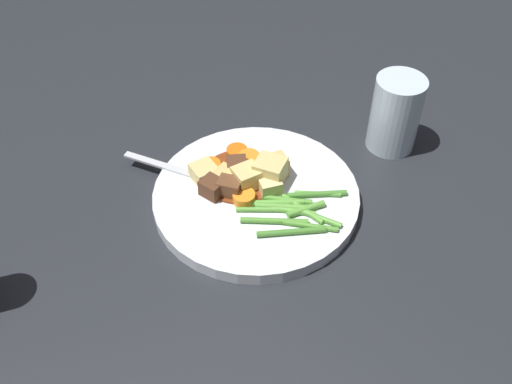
{
  "coord_description": "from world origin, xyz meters",
  "views": [
    {
      "loc": [
        -0.36,
        0.39,
        0.55
      ],
      "look_at": [
        0.0,
        0.0,
        0.02
      ],
      "focal_mm": 40.54,
      "sensor_mm": 36.0,
      "label": 1
    }
  ],
  "objects_px": {
    "carrot_slice_6": "(267,163)",
    "meat_chunk_3": "(212,187)",
    "carrot_slice_3": "(223,172)",
    "potato_chunk_0": "(274,166)",
    "carrot_slice_4": "(237,153)",
    "meat_chunk_1": "(230,187)",
    "carrot_slice_2": "(241,164)",
    "potato_chunk_4": "(224,177)",
    "dinner_plate": "(256,197)",
    "potato_chunk_2": "(270,186)",
    "water_glass": "(395,114)",
    "potato_chunk_1": "(269,171)",
    "carrot_slice_0": "(241,196)",
    "meat_chunk_0": "(237,167)",
    "carrot_slice_1": "(249,159)",
    "potato_chunk_5": "(204,173)",
    "carrot_slice_5": "(250,177)",
    "fork": "(185,172)",
    "potato_chunk_3": "(245,179)",
    "carrot_slice_7": "(211,166)",
    "meat_chunk_2": "(238,177)"
  },
  "relations": [
    {
      "from": "carrot_slice_5",
      "to": "carrot_slice_7",
      "type": "bearing_deg",
      "value": 20.89
    },
    {
      "from": "dinner_plate",
      "to": "meat_chunk_3",
      "type": "bearing_deg",
      "value": 46.18
    },
    {
      "from": "meat_chunk_0",
      "to": "carrot_slice_4",
      "type": "bearing_deg",
      "value": -46.36
    },
    {
      "from": "potato_chunk_2",
      "to": "potato_chunk_5",
      "type": "height_order",
      "value": "same"
    },
    {
      "from": "water_glass",
      "to": "carrot_slice_3",
      "type": "bearing_deg",
      "value": 62.12
    },
    {
      "from": "potato_chunk_4",
      "to": "dinner_plate",
      "type": "bearing_deg",
      "value": -157.79
    },
    {
      "from": "carrot_slice_3",
      "to": "potato_chunk_0",
      "type": "height_order",
      "value": "potato_chunk_0"
    },
    {
      "from": "carrot_slice_3",
      "to": "carrot_slice_7",
      "type": "height_order",
      "value": "carrot_slice_7"
    },
    {
      "from": "carrot_slice_6",
      "to": "water_glass",
      "type": "distance_m",
      "value": 0.2
    },
    {
      "from": "potato_chunk_1",
      "to": "potato_chunk_0",
      "type": "bearing_deg",
      "value": -72.11
    },
    {
      "from": "potato_chunk_0",
      "to": "meat_chunk_2",
      "type": "xyz_separation_m",
      "value": [
        0.02,
        0.04,
        -0.0
      ]
    },
    {
      "from": "potato_chunk_2",
      "to": "potato_chunk_4",
      "type": "relative_size",
      "value": 0.94
    },
    {
      "from": "carrot_slice_4",
      "to": "potato_chunk_3",
      "type": "relative_size",
      "value": 0.87
    },
    {
      "from": "potato_chunk_3",
      "to": "meat_chunk_0",
      "type": "xyz_separation_m",
      "value": [
        0.03,
        -0.01,
        -0.0
      ]
    },
    {
      "from": "carrot_slice_6",
      "to": "carrot_slice_4",
      "type": "bearing_deg",
      "value": 17.3
    },
    {
      "from": "carrot_slice_6",
      "to": "meat_chunk_1",
      "type": "height_order",
      "value": "meat_chunk_1"
    },
    {
      "from": "carrot_slice_1",
      "to": "water_glass",
      "type": "bearing_deg",
      "value": -120.81
    },
    {
      "from": "carrot_slice_2",
      "to": "potato_chunk_0",
      "type": "distance_m",
      "value": 0.05
    },
    {
      "from": "potato_chunk_0",
      "to": "fork",
      "type": "xyz_separation_m",
      "value": [
        0.09,
        0.08,
        -0.01
      ]
    },
    {
      "from": "meat_chunk_1",
      "to": "water_glass",
      "type": "relative_size",
      "value": 0.27
    },
    {
      "from": "meat_chunk_1",
      "to": "carrot_slice_1",
      "type": "bearing_deg",
      "value": -68.8
    },
    {
      "from": "meat_chunk_3",
      "to": "water_glass",
      "type": "height_order",
      "value": "water_glass"
    },
    {
      "from": "dinner_plate",
      "to": "meat_chunk_0",
      "type": "bearing_deg",
      "value": -11.21
    },
    {
      "from": "potato_chunk_1",
      "to": "carrot_slice_7",
      "type": "bearing_deg",
      "value": 25.84
    },
    {
      "from": "carrot_slice_2",
      "to": "carrot_slice_5",
      "type": "xyz_separation_m",
      "value": [
        -0.03,
        0.01,
        0.0
      ]
    },
    {
      "from": "carrot_slice_1",
      "to": "fork",
      "type": "distance_m",
      "value": 0.09
    },
    {
      "from": "potato_chunk_2",
      "to": "potato_chunk_3",
      "type": "xyz_separation_m",
      "value": [
        0.03,
        0.02,
        0.0
      ]
    },
    {
      "from": "carrot_slice_4",
      "to": "meat_chunk_1",
      "type": "height_order",
      "value": "meat_chunk_1"
    },
    {
      "from": "carrot_slice_6",
      "to": "meat_chunk_3",
      "type": "relative_size",
      "value": 1.23
    },
    {
      "from": "carrot_slice_2",
      "to": "fork",
      "type": "relative_size",
      "value": 0.16
    },
    {
      "from": "carrot_slice_4",
      "to": "carrot_slice_6",
      "type": "height_order",
      "value": "carrot_slice_4"
    },
    {
      "from": "dinner_plate",
      "to": "carrot_slice_6",
      "type": "height_order",
      "value": "carrot_slice_6"
    },
    {
      "from": "carrot_slice_6",
      "to": "carrot_slice_2",
      "type": "bearing_deg",
      "value": 47.6
    },
    {
      "from": "carrot_slice_4",
      "to": "dinner_plate",
      "type": "bearing_deg",
      "value": 153.17
    },
    {
      "from": "carrot_slice_6",
      "to": "carrot_slice_7",
      "type": "relative_size",
      "value": 1.26
    },
    {
      "from": "carrot_slice_0",
      "to": "carrot_slice_2",
      "type": "height_order",
      "value": "carrot_slice_0"
    },
    {
      "from": "carrot_slice_1",
      "to": "potato_chunk_3",
      "type": "distance_m",
      "value": 0.05
    },
    {
      "from": "carrot_slice_1",
      "to": "potato_chunk_3",
      "type": "xyz_separation_m",
      "value": [
        -0.03,
        0.04,
        0.01
      ]
    },
    {
      "from": "carrot_slice_3",
      "to": "potato_chunk_4",
      "type": "distance_m",
      "value": 0.02
    },
    {
      "from": "dinner_plate",
      "to": "meat_chunk_0",
      "type": "distance_m",
      "value": 0.05
    },
    {
      "from": "carrot_slice_4",
      "to": "carrot_slice_6",
      "type": "distance_m",
      "value": 0.05
    },
    {
      "from": "potato_chunk_4",
      "to": "carrot_slice_3",
      "type": "bearing_deg",
      "value": -37.02
    },
    {
      "from": "carrot_slice_6",
      "to": "meat_chunk_0",
      "type": "bearing_deg",
      "value": 64.05
    },
    {
      "from": "potato_chunk_2",
      "to": "potato_chunk_0",
      "type": "bearing_deg",
      "value": -57.83
    },
    {
      "from": "dinner_plate",
      "to": "carrot_slice_4",
      "type": "height_order",
      "value": "carrot_slice_4"
    },
    {
      "from": "carrot_slice_5",
      "to": "carrot_slice_7",
      "type": "distance_m",
      "value": 0.06
    },
    {
      "from": "potato_chunk_0",
      "to": "potato_chunk_2",
      "type": "height_order",
      "value": "potato_chunk_0"
    },
    {
      "from": "dinner_plate",
      "to": "meat_chunk_3",
      "type": "distance_m",
      "value": 0.06
    },
    {
      "from": "potato_chunk_2",
      "to": "potato_chunk_3",
      "type": "distance_m",
      "value": 0.03
    },
    {
      "from": "meat_chunk_2",
      "to": "carrot_slice_0",
      "type": "bearing_deg",
      "value": 142.02
    }
  ]
}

